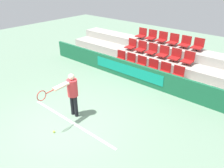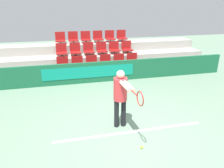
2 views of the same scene
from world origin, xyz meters
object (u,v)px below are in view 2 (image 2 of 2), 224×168
(stadium_chair_8, at_px, (89,50))
(stadium_chair_15, at_px, (98,37))
(stadium_chair_10, at_px, (114,48))
(stadium_chair_13, at_px, (73,38))
(stadium_chair_5, at_px, (133,61))
(tennis_player, at_px, (121,93))
(stadium_chair_0, at_px, (63,65))
(stadium_chair_6, at_px, (61,51))
(stadium_chair_14, at_px, (86,38))
(stadium_chair_1, at_px, (78,64))
(stadium_chair_9, at_px, (102,49))
(stadium_chair_17, at_px, (122,37))
(stadium_chair_12, at_px, (60,39))
(stadium_chair_2, at_px, (92,63))
(stadium_chair_3, at_px, (106,62))
(stadium_chair_16, at_px, (110,37))
(stadium_chair_7, at_px, (75,50))
(stadium_chair_4, at_px, (119,61))
(stadium_chair_11, at_px, (127,48))
(tennis_ball, at_px, (142,147))

(stadium_chair_8, bearing_deg, stadium_chair_15, 56.34)
(stadium_chair_10, relative_size, stadium_chair_13, 1.00)
(stadium_chair_5, bearing_deg, tennis_player, -112.32)
(stadium_chair_0, bearing_deg, stadium_chair_8, 36.90)
(stadium_chair_6, distance_m, stadium_chair_14, 1.64)
(stadium_chair_6, bearing_deg, tennis_player, -75.34)
(stadium_chair_1, bearing_deg, stadium_chair_14, 71.58)
(stadium_chair_9, relative_size, stadium_chair_17, 1.00)
(tennis_player, bearing_deg, stadium_chair_10, 73.75)
(stadium_chair_9, distance_m, stadium_chair_14, 1.21)
(tennis_player, bearing_deg, stadium_chair_12, 98.50)
(stadium_chair_0, distance_m, stadium_chair_9, 2.16)
(stadium_chair_8, distance_m, stadium_chair_10, 1.27)
(stadium_chair_2, xyz_separation_m, stadium_chair_3, (0.63, 0.00, 0.00))
(stadium_chair_6, distance_m, stadium_chair_16, 2.74)
(stadium_chair_12, distance_m, stadium_chair_15, 1.90)
(stadium_chair_7, xyz_separation_m, stadium_chair_10, (1.90, 0.00, 0.00))
(stadium_chair_3, distance_m, stadium_chair_6, 2.16)
(stadium_chair_13, bearing_deg, stadium_chair_9, -36.90)
(stadium_chair_6, relative_size, stadium_chair_14, 1.00)
(stadium_chair_2, height_order, stadium_chair_9, stadium_chair_9)
(stadium_chair_13, bearing_deg, stadium_chair_8, -56.34)
(stadium_chair_0, distance_m, stadium_chair_16, 3.27)
(stadium_chair_7, xyz_separation_m, stadium_chair_8, (0.63, 0.00, 0.00))
(stadium_chair_4, relative_size, stadium_chair_11, 1.00)
(stadium_chair_2, height_order, stadium_chair_3, same)
(stadium_chair_0, distance_m, stadium_chair_15, 2.81)
(stadium_chair_0, distance_m, stadium_chair_12, 2.07)
(stadium_chair_0, distance_m, stadium_chair_5, 3.17)
(stadium_chair_7, relative_size, tennis_ball, 8.60)
(stadium_chair_3, bearing_deg, stadium_chair_13, 123.66)
(stadium_chair_16, bearing_deg, stadium_chair_8, -143.10)
(stadium_chair_14, bearing_deg, stadium_chair_1, -108.42)
(stadium_chair_15, bearing_deg, tennis_ball, -92.25)
(stadium_chair_2, distance_m, stadium_chair_14, 2.07)
(stadium_chair_13, bearing_deg, stadium_chair_15, 0.00)
(stadium_chair_5, relative_size, stadium_chair_6, 1.00)
(stadium_chair_0, relative_size, stadium_chair_3, 1.00)
(stadium_chair_6, bearing_deg, stadium_chair_7, 0.00)
(stadium_chair_4, xyz_separation_m, tennis_ball, (-0.92, -5.35, -0.61))
(stadium_chair_5, bearing_deg, stadium_chair_16, 108.42)
(stadium_chair_1, relative_size, stadium_chair_6, 1.00)
(stadium_chair_5, xyz_separation_m, stadium_chair_15, (-1.27, 1.90, 0.82))
(stadium_chair_0, relative_size, stadium_chair_11, 1.00)
(stadium_chair_11, distance_m, stadium_chair_17, 1.04)
(tennis_player, bearing_deg, stadium_chair_11, 67.39)
(stadium_chair_5, xyz_separation_m, stadium_chair_9, (-1.27, 0.95, 0.41))
(stadium_chair_17, xyz_separation_m, tennis_player, (-1.78, -6.24, -0.46))
(stadium_chair_7, relative_size, stadium_chair_11, 1.00)
(stadium_chair_10, distance_m, stadium_chair_12, 2.74)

